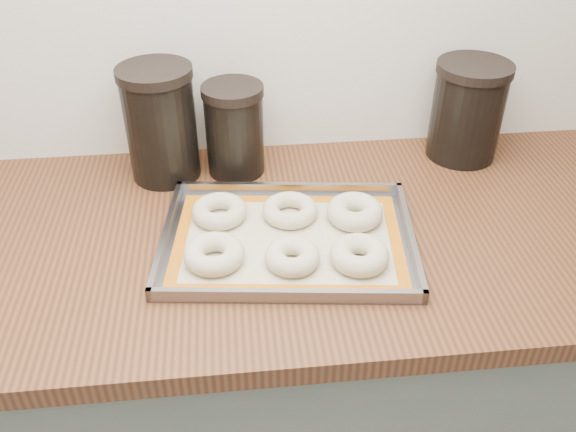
{
  "coord_description": "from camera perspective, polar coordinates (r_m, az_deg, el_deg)",
  "views": [
    {
      "loc": [
        -0.22,
        0.75,
        1.6
      ],
      "look_at": [
        -0.13,
        1.63,
        0.96
      ],
      "focal_mm": 38.0,
      "sensor_mm": 36.0,
      "label": 1
    }
  ],
  "objects": [
    {
      "name": "canister_left",
      "position": [
        1.3,
        -11.83,
        8.49
      ],
      "size": [
        0.15,
        0.15,
        0.24
      ],
      "color": "black",
      "rests_on": "countertop"
    },
    {
      "name": "bagel_back_right",
      "position": [
        1.18,
        6.27,
        0.4
      ],
      "size": [
        0.12,
        0.12,
        0.04
      ],
      "primitive_type": "torus",
      "rotation": [
        0.0,
        0.0,
        0.12
      ],
      "color": "beige",
      "rests_on": "baking_mat"
    },
    {
      "name": "canister_mid",
      "position": [
        1.3,
        -5.03,
        8.07
      ],
      "size": [
        0.13,
        0.13,
        0.2
      ],
      "color": "black",
      "rests_on": "countertop"
    },
    {
      "name": "bagel_front_mid",
      "position": [
        1.06,
        0.4,
        -3.81
      ],
      "size": [
        0.13,
        0.13,
        0.04
      ],
      "primitive_type": "torus",
      "rotation": [
        0.0,
        0.0,
        -0.42
      ],
      "color": "beige",
      "rests_on": "baking_mat"
    },
    {
      "name": "cabinet",
      "position": [
        1.51,
        4.75,
        -15.25
      ],
      "size": [
        3.0,
        0.65,
        0.86
      ],
      "primitive_type": "cube",
      "color": "slate",
      "rests_on": "floor"
    },
    {
      "name": "baking_mat",
      "position": [
        1.13,
        -0.0,
        -2.27
      ],
      "size": [
        0.45,
        0.34,
        0.0
      ],
      "rotation": [
        0.0,
        0.0,
        -0.12
      ],
      "color": "#C6B793",
      "rests_on": "baking_tray"
    },
    {
      "name": "countertop",
      "position": [
        1.19,
        5.8,
        -1.54
      ],
      "size": [
        3.06,
        0.68,
        0.04
      ],
      "primitive_type": "cube",
      "color": "brown",
      "rests_on": "cabinet"
    },
    {
      "name": "bagel_front_left",
      "position": [
        1.08,
        -6.94,
        -3.55
      ],
      "size": [
        0.13,
        0.13,
        0.04
      ],
      "primitive_type": "torus",
      "rotation": [
        0.0,
        0.0,
        -0.21
      ],
      "color": "beige",
      "rests_on": "baking_mat"
    },
    {
      "name": "baking_tray",
      "position": [
        1.13,
        0.0,
        -2.19
      ],
      "size": [
        0.5,
        0.38,
        0.03
      ],
      "rotation": [
        0.0,
        0.0,
        -0.12
      ],
      "color": "gray",
      "rests_on": "countertop"
    },
    {
      "name": "bagel_front_right",
      "position": [
        1.07,
        6.71,
        -3.65
      ],
      "size": [
        0.14,
        0.14,
        0.04
      ],
      "primitive_type": "torus",
      "rotation": [
        0.0,
        0.0,
        -0.41
      ],
      "color": "beige",
      "rests_on": "baking_mat"
    },
    {
      "name": "bagel_back_left",
      "position": [
        1.18,
        -6.43,
        0.46
      ],
      "size": [
        0.11,
        0.11,
        0.03
      ],
      "primitive_type": "torus",
      "rotation": [
        0.0,
        0.0,
        0.08
      ],
      "color": "beige",
      "rests_on": "baking_mat"
    },
    {
      "name": "bagel_back_mid",
      "position": [
        1.18,
        0.18,
        0.55
      ],
      "size": [
        0.14,
        0.14,
        0.03
      ],
      "primitive_type": "torus",
      "rotation": [
        0.0,
        0.0,
        -0.4
      ],
      "color": "beige",
      "rests_on": "baking_mat"
    },
    {
      "name": "canister_right",
      "position": [
        1.41,
        16.43,
        9.44
      ],
      "size": [
        0.16,
        0.16,
        0.22
      ],
      "color": "black",
      "rests_on": "countertop"
    }
  ]
}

